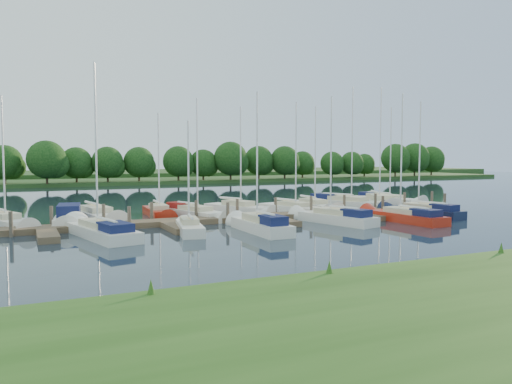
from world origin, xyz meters
name	(u,v)px	position (x,y,z in m)	size (l,w,h in m)	color
ground	(318,233)	(0.00, 0.00, 0.00)	(260.00, 260.00, 0.00)	#182431
dock	(268,218)	(0.00, 7.31, 0.20)	(40.00, 6.00, 0.40)	#4B3B2A
mooring_pilings	(261,211)	(0.00, 8.43, 0.60)	(38.24, 2.84, 2.00)	#473D33
far_shore	(117,180)	(0.00, 75.00, 0.30)	(180.00, 30.00, 0.60)	#20441A
distant_hill	(99,174)	(0.00, 100.00, 0.70)	(220.00, 40.00, 1.40)	#355625
treeline	(114,162)	(-2.62, 61.87, 4.05)	(146.47, 10.24, 8.31)	#38281C
sailboat_n_0	(4,224)	(-18.52, 11.53, 0.28)	(4.16, 7.28, 9.55)	white
motorboat	(69,220)	(-14.28, 11.08, 0.37)	(2.64, 6.73, 1.87)	white
sailboat_n_2	(97,217)	(-12.09, 13.08, 0.27)	(3.43, 9.05, 11.35)	white
sailboat_n_3	(159,213)	(-7.09, 13.32, 0.27)	(1.95, 6.90, 8.89)	#AD200F
sailboat_n_4	(195,214)	(-4.67, 11.20, 0.31)	(3.83, 7.87, 9.99)	white
sailboat_n_5	(239,210)	(-0.17, 12.65, 0.28)	(4.12, 7.39, 9.72)	white
sailboat_n_6	(294,210)	(4.46, 11.00, 0.27)	(3.44, 8.04, 10.09)	white
sailboat_n_7	(314,207)	(7.20, 12.14, 0.27)	(2.01, 7.78, 9.96)	white
sailboat_n_8	(348,204)	(11.65, 13.00, 0.32)	(5.41, 9.44, 12.11)	white
sailboat_n_9	(379,204)	(14.81, 12.16, 0.28)	(5.54, 9.35, 12.18)	white
sailboat_n_10	(387,200)	(18.19, 14.96, 0.30)	(3.52, 8.47, 10.54)	white
sailboat_s_0	(100,232)	(-13.01, 4.46, 0.31)	(3.66, 8.91, 11.12)	white
sailboat_s_1	(189,229)	(-7.53, 3.67, 0.28)	(2.31, 5.87, 7.65)	white
sailboat_s_2	(260,227)	(-3.16, 2.15, 0.34)	(1.84, 7.41, 9.67)	white
sailboat_s_3	(335,219)	(3.75, 3.63, 0.33)	(3.35, 7.71, 9.84)	white
sailboat_s_4	(404,218)	(9.06, 2.09, 0.32)	(2.24, 7.97, 10.13)	#AD200F
sailboat_s_5	(422,212)	(12.89, 4.18, 0.32)	(2.83, 7.83, 9.92)	#0F1834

